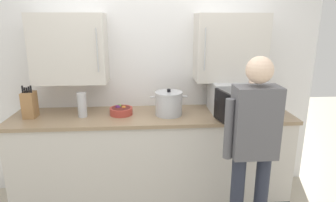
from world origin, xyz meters
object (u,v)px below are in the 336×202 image
stock_pot (169,103)px  knife_block (30,105)px  microwave_oven (236,97)px  fruit_bowl (121,110)px  thermos_flask (82,105)px  person_figure (253,141)px

stock_pot → knife_block: bearing=179.0°
microwave_oven → stock_pot: size_ratio=2.22×
microwave_oven → fruit_bowl: 1.17m
thermos_flask → fruit_bowl: 0.38m
microwave_oven → person_figure: person_figure is taller
stock_pot → person_figure: 0.95m
microwave_oven → knife_block: 2.03m
microwave_oven → person_figure: bearing=-96.9°
thermos_flask → stock_pot: bearing=0.1°
person_figure → microwave_oven: bearing=83.1°
microwave_oven → fruit_bowl: (-1.16, -0.01, -0.11)m
stock_pot → knife_block: knife_block is taller
microwave_oven → stock_pot: microwave_oven is taller
microwave_oven → knife_block: size_ratio=2.53×
knife_block → thermos_flask: (0.50, -0.02, -0.01)m
microwave_oven → fruit_bowl: microwave_oven is taller
stock_pot → knife_block: size_ratio=1.14×
thermos_flask → person_figure: (1.44, -0.73, -0.11)m
microwave_oven → knife_block: (-2.03, -0.03, -0.03)m
stock_pot → thermos_flask: size_ratio=1.50×
microwave_oven → stock_pot: (-0.69, -0.05, -0.04)m
knife_block → person_figure: size_ratio=0.20×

